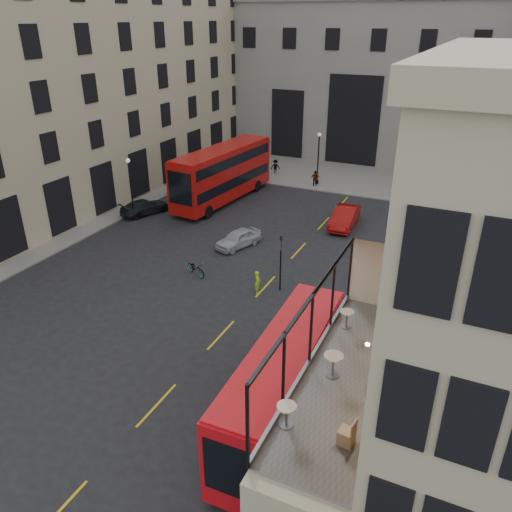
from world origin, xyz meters
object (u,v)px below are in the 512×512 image
at_px(street_lamp_b, 318,162).
at_px(cafe_table_near, 287,412).
at_px(cafe_chair_d, 400,316).
at_px(cafe_table_mid, 333,362).
at_px(cafe_chair_c, 383,379).
at_px(cyclist, 258,282).
at_px(bus_near, 284,380).
at_px(traffic_light_far, 211,166).
at_px(pedestrian_b, 275,167).
at_px(bus_far, 223,172).
at_px(traffic_light_near, 281,256).
at_px(cafe_table_far, 347,317).
at_px(cafe_chair_b, 376,378).
at_px(car_c, 145,207).
at_px(car_a, 238,238).
at_px(cafe_chair_a, 347,436).
at_px(street_lamp_a, 132,193).
at_px(bicycle, 196,268).
at_px(pedestrian_a, 234,168).
at_px(pedestrian_e, 168,186).
at_px(pedestrian_c, 315,179).
at_px(pedestrian_d, 409,196).
at_px(car_b, 345,217).

height_order(street_lamp_b, cafe_table_near, cafe_table_near).
bearing_deg(cafe_chair_d, cafe_table_mid, -108.70).
bearing_deg(cafe_chair_c, cyclist, 131.27).
bearing_deg(bus_near, traffic_light_far, 124.87).
bearing_deg(cyclist, pedestrian_b, -2.19).
distance_m(bus_near, bus_far, 28.80).
distance_m(traffic_light_near, cafe_table_far, 11.55).
relative_size(pedestrian_b, cafe_table_near, 2.17).
bearing_deg(cafe_chair_d, traffic_light_near, 136.80).
bearing_deg(traffic_light_far, cafe_chair_b, -51.46).
bearing_deg(cafe_chair_d, car_c, 147.70).
bearing_deg(bus_near, car_a, 122.82).
distance_m(street_lamp_b, car_a, 17.26).
xyz_separation_m(traffic_light_far, cafe_chair_a, (22.19, -31.00, 2.45)).
height_order(car_a, cafe_table_mid, cafe_table_mid).
xyz_separation_m(street_lamp_a, cafe_table_near, (22.36, -21.08, 2.70)).
relative_size(bicycle, cafe_chair_b, 2.17).
height_order(street_lamp_b, cyclist, street_lamp_b).
bearing_deg(traffic_light_far, pedestrian_a, 90.87).
bearing_deg(cyclist, bus_far, 12.55).
relative_size(pedestrian_a, cafe_table_far, 2.63).
height_order(bus_near, car_c, bus_near).
bearing_deg(cafe_chair_a, pedestrian_e, 132.26).
relative_size(pedestrian_c, cafe_chair_a, 1.88).
distance_m(street_lamp_b, pedestrian_d, 10.15).
bearing_deg(cafe_table_near, cafe_chair_d, 74.10).
relative_size(traffic_light_far, bus_far, 0.30).
bearing_deg(street_lamp_a, car_b, 20.05).
bearing_deg(pedestrian_d, cafe_chair_b, 179.39).
xyz_separation_m(street_lamp_b, pedestrian_a, (-9.08, -0.95, -1.46)).
height_order(cyclist, cafe_table_far, cafe_table_far).
bearing_deg(cafe_table_mid, cafe_chair_b, 6.01).
height_order(bus_near, pedestrian_d, bus_near).
xyz_separation_m(cafe_table_mid, cafe_chair_a, (1.27, -2.75, -0.28)).
bearing_deg(street_lamp_a, pedestrian_a, 82.71).
height_order(bus_far, pedestrian_b, bus_far).
height_order(street_lamp_a, pedestrian_b, street_lamp_a).
height_order(cyclist, cafe_chair_b, cafe_chair_b).
height_order(traffic_light_near, pedestrian_a, traffic_light_near).
relative_size(street_lamp_a, bus_far, 0.42).
distance_m(pedestrian_a, cafe_chair_d, 36.85).
xyz_separation_m(traffic_light_far, pedestrian_e, (-3.04, -3.22, -1.57)).
bearing_deg(cyclist, cafe_chair_d, -148.84).
relative_size(cafe_table_near, cafe_chair_a, 0.84).
relative_size(traffic_light_near, bus_far, 0.30).
relative_size(car_a, pedestrian_a, 2.06).
xyz_separation_m(pedestrian_e, cafe_chair_d, (25.45, -20.67, 4.01)).
xyz_separation_m(traffic_light_near, bicycle, (-5.92, -0.49, -1.94)).
relative_size(bus_far, cyclist, 8.42).
distance_m(traffic_light_far, street_lamp_a, 10.20).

